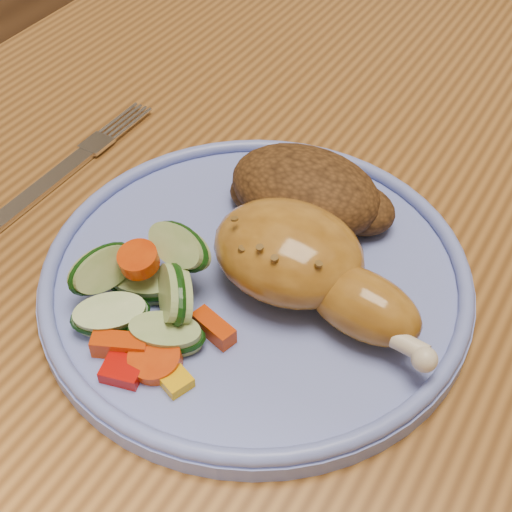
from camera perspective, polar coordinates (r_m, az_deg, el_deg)
name	(u,v)px	position (r m, az deg, el deg)	size (l,w,h in m)	color
dining_table	(409,308)	(0.57, 12.12, -4.09)	(0.90, 1.40, 0.75)	brown
plate	(256,279)	(0.46, 0.00, -1.84)	(0.28, 0.28, 0.01)	#6878CE
plate_rim	(256,267)	(0.45, 0.00, -0.89)	(0.27, 0.27, 0.01)	#6878CE
chicken_leg	(306,264)	(0.43, 4.00, -0.67)	(0.16, 0.08, 0.05)	#A66D22
rice_pilaf	(308,193)	(0.49, 4.22, 5.08)	(0.12, 0.08, 0.05)	#4D2D13
vegetable_pile	(147,297)	(0.43, -8.75, -3.25)	(0.11, 0.11, 0.05)	#A50A05
fork	(59,174)	(0.56, -15.51, 6.33)	(0.02, 0.17, 0.00)	silver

